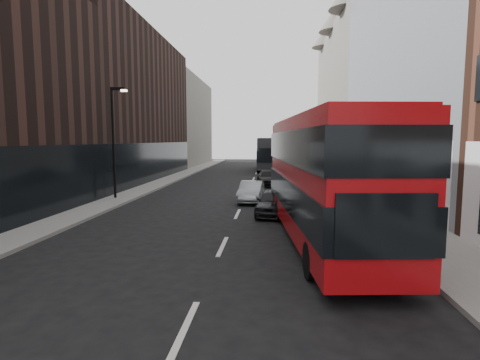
% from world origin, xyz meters
% --- Properties ---
extents(sidewalk_right, '(3.00, 80.00, 0.15)m').
position_xyz_m(sidewalk_right, '(7.50, 25.00, 0.07)').
color(sidewalk_right, slate).
rests_on(sidewalk_right, ground).
extents(sidewalk_left, '(2.00, 80.00, 0.15)m').
position_xyz_m(sidewalk_left, '(-8.00, 25.00, 0.07)').
color(sidewalk_left, slate).
rests_on(sidewalk_left, ground).
extents(building_modern_block, '(5.03, 22.00, 20.00)m').
position_xyz_m(building_modern_block, '(11.47, 21.00, 9.90)').
color(building_modern_block, '#ACB1B7').
rests_on(building_modern_block, ground).
extents(building_victorian, '(6.50, 24.00, 21.00)m').
position_xyz_m(building_victorian, '(11.38, 44.00, 9.66)').
color(building_victorian, slate).
rests_on(building_victorian, ground).
extents(building_left_mid, '(5.00, 24.00, 14.00)m').
position_xyz_m(building_left_mid, '(-11.50, 30.00, 7.00)').
color(building_left_mid, black).
rests_on(building_left_mid, ground).
extents(building_left_far, '(5.00, 20.00, 13.00)m').
position_xyz_m(building_left_far, '(-11.50, 52.00, 6.50)').
color(building_left_far, slate).
rests_on(building_left_far, ground).
extents(street_lamp, '(1.06, 0.22, 7.00)m').
position_xyz_m(street_lamp, '(-8.22, 18.00, 4.18)').
color(street_lamp, black).
rests_on(street_lamp, sidewalk_left).
extents(red_bus, '(3.85, 11.79, 4.69)m').
position_xyz_m(red_bus, '(3.66, 8.80, 2.60)').
color(red_bus, '#A70A0E').
rests_on(red_bus, ground).
extents(grey_bus, '(3.48, 12.77, 4.08)m').
position_xyz_m(grey_bus, '(1.34, 42.42, 2.19)').
color(grey_bus, black).
rests_on(grey_bus, ground).
extents(car_a, '(2.05, 4.07, 1.33)m').
position_xyz_m(car_a, '(1.88, 14.00, 0.66)').
color(car_a, black).
rests_on(car_a, ground).
extents(car_b, '(1.61, 3.95, 1.27)m').
position_xyz_m(car_b, '(0.50, 18.04, 0.64)').
color(car_b, gray).
rests_on(car_b, ground).
extents(car_c, '(2.16, 4.51, 1.27)m').
position_xyz_m(car_c, '(1.51, 26.52, 0.63)').
color(car_c, black).
rests_on(car_c, ground).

